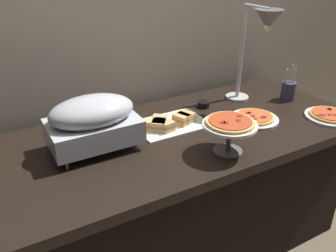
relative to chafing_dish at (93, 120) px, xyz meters
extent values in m
plane|color=brown|center=(0.45, -0.05, -0.90)|extent=(8.00, 8.00, 0.00)
cube|color=tan|center=(0.45, 0.45, 0.30)|extent=(4.40, 0.04, 2.40)
cube|color=black|center=(0.45, -0.05, -0.17)|extent=(1.90, 0.84, 0.05)
cube|color=black|center=(0.45, -0.05, -0.55)|extent=(1.75, 0.74, 0.71)
cylinder|color=#B7BABF|center=(-0.16, -0.10, -0.12)|extent=(0.01, 0.01, 0.04)
cylinder|color=#B7BABF|center=(0.16, -0.10, -0.12)|extent=(0.01, 0.01, 0.04)
cylinder|color=#B7BABF|center=(-0.16, 0.10, -0.12)|extent=(0.01, 0.01, 0.04)
cylinder|color=#B7BABF|center=(0.16, 0.10, -0.12)|extent=(0.01, 0.01, 0.04)
cube|color=#B7BABF|center=(0.00, 0.00, -0.05)|extent=(0.40, 0.26, 0.11)
ellipsoid|color=#B7BABF|center=(0.00, 0.00, 0.04)|extent=(0.38, 0.24, 0.13)
cylinder|color=#B7BABF|center=(0.97, 0.17, -0.14)|extent=(0.14, 0.14, 0.01)
cylinder|color=#B7BABF|center=(0.97, 0.17, 0.14)|extent=(0.02, 0.02, 0.54)
cylinder|color=#B7BABF|center=(0.97, 0.07, 0.41)|extent=(0.02, 0.18, 0.02)
cone|color=#595B60|center=(0.97, -0.02, 0.36)|extent=(0.15, 0.15, 0.10)
sphere|color=#F9EAB2|center=(0.97, -0.02, 0.32)|extent=(0.04, 0.04, 0.04)
cylinder|color=white|center=(1.22, -0.31, -0.14)|extent=(0.26, 0.26, 0.01)
cylinder|color=#C68E42|center=(1.22, -0.31, -0.13)|extent=(0.22, 0.22, 0.01)
cylinder|color=#B74723|center=(1.22, -0.31, -0.12)|extent=(0.19, 0.19, 0.00)
cylinder|color=maroon|center=(1.26, -0.27, -0.11)|extent=(0.02, 0.02, 0.00)
cylinder|color=maroon|center=(1.16, -0.31, -0.11)|extent=(0.02, 0.02, 0.00)
cylinder|color=maroon|center=(1.22, -0.34, -0.11)|extent=(0.02, 0.02, 0.00)
cylinder|color=maroon|center=(1.15, -0.30, -0.11)|extent=(0.02, 0.02, 0.00)
cylinder|color=maroon|center=(1.26, -0.28, -0.11)|extent=(0.02, 0.02, 0.00)
cylinder|color=maroon|center=(1.20, -0.32, -0.11)|extent=(0.02, 0.02, 0.00)
cylinder|color=white|center=(0.85, -0.13, -0.14)|extent=(0.26, 0.26, 0.01)
cylinder|color=#DBA856|center=(0.85, -0.13, -0.13)|extent=(0.21, 0.21, 0.01)
cylinder|color=#C65628|center=(0.85, -0.13, -0.12)|extent=(0.18, 0.18, 0.00)
cylinder|color=maroon|center=(0.77, -0.14, -0.11)|extent=(0.02, 0.02, 0.00)
cylinder|color=maroon|center=(0.84, -0.09, -0.11)|extent=(0.02, 0.02, 0.00)
cylinder|color=maroon|center=(0.88, -0.17, -0.11)|extent=(0.02, 0.02, 0.00)
cylinder|color=maroon|center=(0.83, -0.13, -0.11)|extent=(0.02, 0.02, 0.00)
cylinder|color=maroon|center=(0.86, -0.17, -0.11)|extent=(0.02, 0.02, 0.00)
cylinder|color=maroon|center=(0.83, -0.09, -0.11)|extent=(0.02, 0.02, 0.00)
cylinder|color=maroon|center=(0.82, -0.16, -0.11)|extent=(0.02, 0.02, 0.00)
cylinder|color=#595B60|center=(0.51, -0.32, -0.08)|extent=(0.02, 0.02, 0.13)
cylinder|color=#595B60|center=(0.51, -0.32, -0.14)|extent=(0.13, 0.13, 0.01)
cylinder|color=white|center=(0.51, -0.32, -0.01)|extent=(0.24, 0.24, 0.01)
cylinder|color=#DBA856|center=(0.51, -0.32, 0.01)|extent=(0.21, 0.21, 0.01)
cylinder|color=#AD3D1E|center=(0.51, -0.32, 0.01)|extent=(0.19, 0.19, 0.00)
cylinder|color=maroon|center=(0.48, -0.33, 0.02)|extent=(0.02, 0.02, 0.00)
cylinder|color=maroon|center=(0.57, -0.31, 0.02)|extent=(0.02, 0.02, 0.00)
cylinder|color=maroon|center=(0.47, -0.33, 0.02)|extent=(0.02, 0.02, 0.00)
cylinder|color=maroon|center=(0.54, -0.34, 0.02)|extent=(0.02, 0.02, 0.00)
cube|color=white|center=(0.42, 0.04, -0.14)|extent=(0.37, 0.26, 0.01)
cube|color=tan|center=(0.50, 0.02, -0.12)|extent=(0.09, 0.09, 0.02)
cube|color=#9E6642|center=(0.50, 0.02, -0.11)|extent=(0.09, 0.09, 0.01)
cube|color=tan|center=(0.50, 0.02, -0.09)|extent=(0.09, 0.09, 0.02)
cube|color=tan|center=(0.47, 0.01, -0.12)|extent=(0.09, 0.10, 0.02)
cube|color=#9E6642|center=(0.47, 0.01, -0.11)|extent=(0.09, 0.10, 0.01)
cube|color=tan|center=(0.47, 0.01, -0.09)|extent=(0.09, 0.10, 0.02)
cube|color=tan|center=(0.34, 0.01, -0.12)|extent=(0.09, 0.09, 0.02)
cube|color=#9E6642|center=(0.34, 0.01, -0.11)|extent=(0.09, 0.09, 0.01)
cube|color=tan|center=(0.34, 0.01, -0.09)|extent=(0.09, 0.09, 0.02)
cube|color=tan|center=(0.29, 0.03, -0.12)|extent=(0.08, 0.08, 0.02)
cube|color=#9E6642|center=(0.29, 0.03, -0.11)|extent=(0.08, 0.08, 0.01)
cube|color=tan|center=(0.29, 0.03, -0.09)|extent=(0.08, 0.08, 0.02)
cube|color=tan|center=(0.33, 0.01, -0.12)|extent=(0.10, 0.10, 0.02)
cube|color=#9E6642|center=(0.33, 0.01, -0.11)|extent=(0.10, 0.10, 0.01)
cube|color=tan|center=(0.33, 0.01, -0.09)|extent=(0.10, 0.10, 0.02)
cube|color=tan|center=(0.36, 0.05, -0.12)|extent=(0.09, 0.09, 0.02)
cube|color=#9E6642|center=(0.36, 0.05, -0.11)|extent=(0.09, 0.09, 0.01)
cube|color=tan|center=(0.36, 0.05, -0.09)|extent=(0.09, 0.09, 0.02)
cube|color=tan|center=(0.37, -0.02, -0.12)|extent=(0.08, 0.07, 0.02)
cube|color=#9E6642|center=(0.37, -0.02, -0.11)|extent=(0.08, 0.07, 0.01)
cube|color=tan|center=(0.37, -0.02, -0.09)|extent=(0.08, 0.07, 0.02)
cylinder|color=black|center=(0.71, 0.15, -0.13)|extent=(0.07, 0.07, 0.03)
cylinder|color=maroon|center=(0.71, 0.15, -0.11)|extent=(0.06, 0.06, 0.01)
cylinder|color=#383347|center=(1.22, 0.00, -0.09)|extent=(0.08, 0.08, 0.11)
cylinder|color=#B7BABF|center=(1.24, -0.02, -0.02)|extent=(0.03, 0.03, 0.17)
cylinder|color=#B7BABF|center=(1.20, 0.02, -0.03)|extent=(0.02, 0.03, 0.16)
cylinder|color=#B7BABF|center=(1.24, 0.00, -0.02)|extent=(0.02, 0.02, 0.19)
camera|label=1|loc=(-0.40, -1.38, 0.68)|focal=37.54mm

